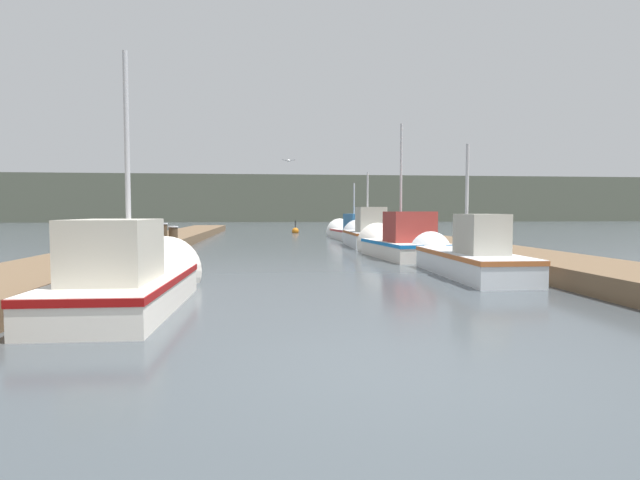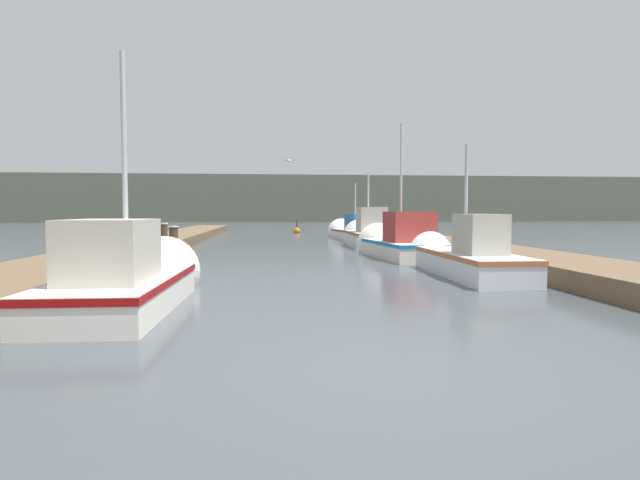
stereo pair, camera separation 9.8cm
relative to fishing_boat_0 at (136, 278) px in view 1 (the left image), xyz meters
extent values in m
plane|color=#3D4449|center=(3.33, -3.89, -0.42)|extent=(200.00, 200.00, 0.00)
cube|color=brown|center=(-2.33, 12.11, -0.21)|extent=(2.38, 40.00, 0.41)
cube|color=brown|center=(9.00, 12.11, -0.21)|extent=(2.38, 40.00, 0.41)
cube|color=#565B4C|center=(3.33, 70.28, 2.94)|extent=(120.00, 16.00, 6.72)
cube|color=silver|center=(-0.01, -0.60, -0.16)|extent=(1.63, 3.80, 0.51)
cube|color=maroon|center=(-0.01, -0.60, 0.03)|extent=(1.66, 3.83, 0.10)
cone|color=silver|center=(0.04, 1.77, -0.16)|extent=(1.49, 1.00, 1.47)
cube|color=#B2AD9E|center=(-0.02, -1.07, 0.53)|extent=(1.11, 1.52, 0.88)
cylinder|color=#B2B2B7|center=(-0.01, -0.32, 1.82)|extent=(0.08, 0.08, 3.46)
cube|color=silver|center=(6.86, 2.68, -0.13)|extent=(1.40, 4.24, 0.57)
cube|color=#B55F2E|center=(6.86, 2.68, 0.09)|extent=(1.43, 4.27, 0.10)
cone|color=silver|center=(6.89, 5.22, -0.13)|extent=(1.29, 0.89, 1.28)
cube|color=#B2AD9E|center=(6.85, 2.15, 0.59)|extent=(0.85, 1.24, 0.88)
cylinder|color=#B2B2B7|center=(6.86, 2.99, 1.41)|extent=(0.08, 0.08, 2.52)
cube|color=silver|center=(6.53, 7.25, -0.14)|extent=(2.06, 3.97, 0.55)
cube|color=blue|center=(6.53, 7.25, 0.08)|extent=(2.09, 4.00, 0.10)
cone|color=silver|center=(6.31, 9.53, -0.14)|extent=(1.68, 0.93, 1.61)
cube|color=#99332D|center=(6.58, 6.77, 0.61)|extent=(1.46, 1.34, 0.95)
cylinder|color=#B2B2B7|center=(6.50, 7.53, 2.03)|extent=(0.08, 0.08, 3.79)
cube|color=silver|center=(6.48, 12.57, -0.09)|extent=(1.75, 3.85, 0.65)
cube|color=#9F4F22|center=(6.48, 12.57, 0.17)|extent=(1.78, 3.88, 0.10)
cone|color=silver|center=(6.53, 14.86, -0.09)|extent=(1.61, 0.78, 1.59)
cube|color=#B2AD9E|center=(6.47, 12.10, 0.75)|extent=(1.12, 1.45, 1.03)
cylinder|color=#B2B2B7|center=(6.49, 12.86, 1.50)|extent=(0.08, 0.08, 2.53)
cube|color=silver|center=(6.77, 17.24, -0.15)|extent=(2.09, 5.19, 0.54)
cube|color=#B73535|center=(6.77, 17.24, 0.06)|extent=(2.12, 5.22, 0.10)
cone|color=silver|center=(6.53, 20.42, -0.15)|extent=(1.72, 1.42, 1.62)
cube|color=#2D6699|center=(6.82, 16.61, 0.55)|extent=(1.34, 2.15, 0.84)
cylinder|color=#B2B2B7|center=(6.74, 17.62, 1.35)|extent=(0.08, 0.08, 2.45)
cylinder|color=#473523|center=(-1.18, 9.82, 0.05)|extent=(0.31, 0.31, 0.94)
cylinder|color=silver|center=(-1.18, 9.82, 0.54)|extent=(0.36, 0.36, 0.04)
cylinder|color=#473523|center=(7.96, 22.11, 0.13)|extent=(0.22, 0.22, 1.09)
cylinder|color=silver|center=(7.96, 22.11, 0.69)|extent=(0.25, 0.25, 0.04)
cylinder|color=#473523|center=(-1.07, 7.65, 0.13)|extent=(0.22, 0.22, 1.10)
cylinder|color=silver|center=(-1.07, 7.65, 0.71)|extent=(0.25, 0.25, 0.04)
sphere|color=#BF6513|center=(4.13, 26.30, -0.29)|extent=(0.48, 0.48, 0.48)
cylinder|color=black|center=(4.13, 26.30, 0.21)|extent=(0.06, 0.06, 0.50)
ellipsoid|color=white|center=(3.08, 12.89, 3.23)|extent=(0.15, 0.29, 0.12)
cube|color=gray|center=(2.94, 12.88, 3.25)|extent=(0.28, 0.13, 0.07)
cube|color=gray|center=(3.22, 12.89, 3.25)|extent=(0.28, 0.13, 0.07)
camera|label=1|loc=(2.14, -8.40, 1.09)|focal=28.00mm
camera|label=2|loc=(2.24, -8.41, 1.09)|focal=28.00mm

